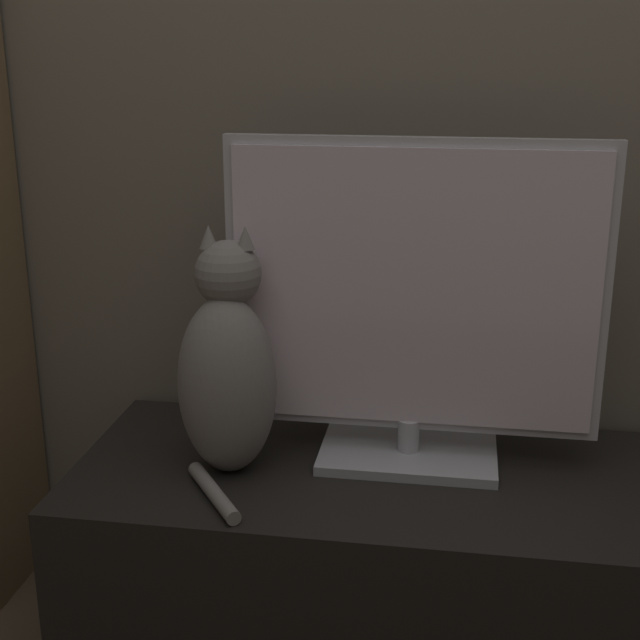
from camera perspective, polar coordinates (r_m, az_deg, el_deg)
wall_back at (r=1.92m, az=8.98°, el=19.02°), size 4.80×0.05×2.60m
tv_stand at (r=1.90m, az=7.29°, el=-15.51°), size 1.45×0.55×0.42m
tv at (r=1.73m, az=5.97°, el=0.86°), size 0.74×0.21×0.65m
cat at (r=1.73m, az=-5.92°, el=-3.21°), size 0.20×0.32×0.49m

